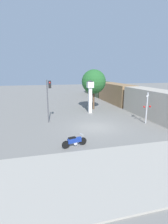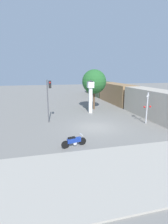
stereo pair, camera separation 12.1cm
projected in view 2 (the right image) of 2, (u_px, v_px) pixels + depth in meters
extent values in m
plane|color=slate|center=(95.00, 127.00, 17.75)|extent=(120.00, 120.00, 0.00)
cube|color=#9E998E|center=(138.00, 168.00, 10.10)|extent=(36.00, 6.00, 0.10)
cylinder|color=black|center=(82.00, 141.00, 13.44)|extent=(0.60, 0.24, 0.59)
cylinder|color=black|center=(65.00, 145.00, 12.79)|extent=(0.60, 0.24, 0.59)
cube|color=navy|center=(74.00, 140.00, 13.07)|extent=(1.10, 0.47, 0.35)
cube|color=black|center=(72.00, 138.00, 12.92)|extent=(0.59, 0.35, 0.10)
cylinder|color=silver|center=(75.00, 143.00, 13.14)|extent=(0.31, 0.26, 0.28)
cube|color=silver|center=(81.00, 134.00, 13.26)|extent=(0.16, 0.44, 0.04)
cube|color=white|center=(90.00, 100.00, 23.55)|extent=(0.42, 0.42, 3.44)
cube|color=white|center=(91.00, 85.00, 23.07)|extent=(0.79, 0.79, 0.79)
cylinder|color=white|center=(91.00, 85.00, 22.69)|extent=(0.63, 0.02, 0.63)
cone|color=#333338|center=(91.00, 81.00, 22.96)|extent=(0.95, 0.95, 0.20)
cube|color=#ADA393|center=(155.00, 104.00, 21.08)|extent=(2.80, 10.51, 3.40)
cube|color=olive|center=(116.00, 93.00, 31.58)|extent=(2.80, 10.51, 3.40)
cube|color=#425138|center=(97.00, 88.00, 42.08)|extent=(2.80, 10.51, 3.40)
cylinder|color=#47474C|center=(48.00, 102.00, 18.97)|extent=(0.12, 0.12, 4.68)
cube|color=black|center=(50.00, 84.00, 18.62)|extent=(0.28, 0.24, 0.80)
sphere|color=red|center=(50.00, 83.00, 18.43)|extent=(0.16, 0.16, 0.16)
cylinder|color=#B7B7BC|center=(147.00, 108.00, 18.74)|extent=(0.14, 0.14, 3.38)
cube|color=white|center=(148.00, 96.00, 18.43)|extent=(0.82, 0.82, 0.14)
sphere|color=red|center=(144.00, 107.00, 18.57)|extent=(0.20, 0.20, 0.20)
sphere|color=red|center=(150.00, 107.00, 18.73)|extent=(0.20, 0.20, 0.20)
cylinder|color=brown|center=(94.00, 100.00, 26.05)|extent=(0.30, 0.30, 2.70)
sphere|color=#235B28|center=(94.00, 82.00, 25.42)|extent=(3.51, 3.51, 3.51)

